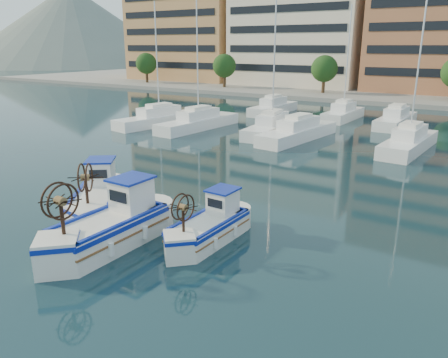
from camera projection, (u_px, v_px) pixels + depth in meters
ground at (175, 250)px, 16.95m from camera, size 300.00×300.00×0.00m
hill_west at (76, 65)px, 177.71m from camera, size 180.00×180.00×60.00m
yacht_marina at (332, 125)px, 40.52m from camera, size 41.69×23.61×11.50m
fishing_boat_a at (98, 196)px, 20.57m from camera, size 4.25×4.76×2.95m
fishing_boat_b at (112, 224)px, 17.17m from camera, size 2.11×5.10×3.17m
fishing_boat_c at (210, 225)px, 17.63m from camera, size 1.68×3.99×2.48m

